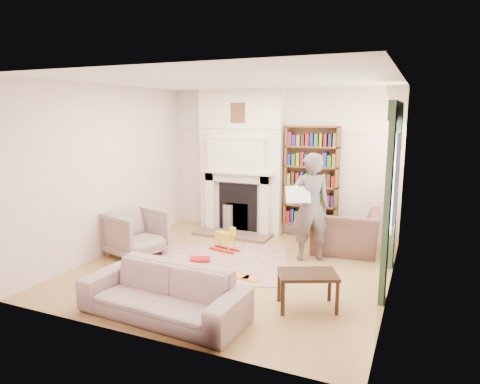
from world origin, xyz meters
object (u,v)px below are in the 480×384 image
at_px(bookcase, 311,176).
at_px(paraffin_heater, 229,217).
at_px(sofa, 163,293).
at_px(coffee_table, 307,290).
at_px(man_reading, 310,207).
at_px(armchair_reading, 344,231).
at_px(armchair_left, 136,233).
at_px(rocking_horse, 224,239).

xyz_separation_m(bookcase, paraffin_heater, (-1.61, -0.22, -0.90)).
xyz_separation_m(sofa, coffee_table, (1.49, 0.88, -0.07)).
bearing_deg(sofa, man_reading, 71.42).
distance_m(bookcase, armchair_reading, 1.29).
distance_m(armchair_reading, armchair_left, 3.51).
bearing_deg(sofa, armchair_left, 138.16).
height_order(bookcase, coffee_table, bookcase).
xyz_separation_m(man_reading, paraffin_heater, (-1.92, 1.05, -0.60)).
height_order(man_reading, rocking_horse, man_reading).
bearing_deg(coffee_table, rocking_horse, 115.54).
relative_size(bookcase, coffee_table, 2.64).
bearing_deg(armchair_reading, sofa, 58.89).
distance_m(coffee_table, rocking_horse, 2.42).
height_order(bookcase, sofa, bookcase).
height_order(bookcase, armchair_reading, bookcase).
bearing_deg(man_reading, sofa, 37.42).
distance_m(sofa, paraffin_heater, 3.75).
height_order(armchair_reading, man_reading, man_reading).
relative_size(armchair_reading, paraffin_heater, 2.05).
relative_size(sofa, rocking_horse, 3.87).
xyz_separation_m(armchair_left, sofa, (1.64, -1.67, -0.09)).
bearing_deg(paraffin_heater, sofa, -76.88).
bearing_deg(sofa, rocking_horse, 102.33).
bearing_deg(armchair_left, armchair_reading, -48.43).
bearing_deg(sofa, bookcase, 82.61).
relative_size(armchair_left, man_reading, 0.48).
distance_m(sofa, rocking_horse, 2.46).
bearing_deg(armchair_reading, paraffin_heater, -16.48).
bearing_deg(armchair_left, rocking_horse, -43.24).
bearing_deg(rocking_horse, bookcase, 64.11).
relative_size(armchair_left, rocking_horse, 1.62).
relative_size(man_reading, coffee_table, 2.49).
bearing_deg(armchair_left, coffee_table, -88.57).
xyz_separation_m(sofa, man_reading, (1.07, 2.61, 0.58)).
height_order(sofa, man_reading, man_reading).
bearing_deg(armchair_reading, coffee_table, 83.44).
distance_m(sofa, coffee_table, 1.73).
distance_m(armchair_reading, rocking_horse, 2.05).
height_order(sofa, coffee_table, sofa).
distance_m(bookcase, rocking_horse, 2.06).
xyz_separation_m(armchair_left, paraffin_heater, (0.78, 1.99, -0.10)).
height_order(bookcase, man_reading, bookcase).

